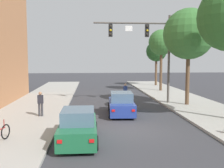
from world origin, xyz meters
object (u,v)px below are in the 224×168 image
Objects in this scene: street_tree_farthest at (156,52)px; pedestrian_sidewalk_left_walker at (40,103)px; street_tree_second at (189,34)px; pedestrian_crossing_road at (125,91)px; street_tree_third at (161,43)px; car_following_green at (78,127)px; car_lead_blue at (121,104)px; traffic_signal_mast at (148,42)px.

pedestrian_sidewalk_left_walker is at bearing -122.78° from street_tree_farthest.
street_tree_second is 16.29m from street_tree_farthest.
pedestrian_sidewalk_left_walker is 12.90m from street_tree_second.
street_tree_farthest is at bearing 64.52° from pedestrian_crossing_road.
car_following_green is at bearing -115.79° from street_tree_third.
pedestrian_sidewalk_left_walker is 0.21× the size of street_tree_second.
street_tree_second is 1.25× the size of street_tree_farthest.
street_tree_second is (8.64, 8.88, 5.23)m from car_following_green.
car_lead_blue is 6.11m from pedestrian_crossing_road.
pedestrian_crossing_road is (3.86, 12.08, 0.19)m from car_following_green.
street_tree_second is (11.36, 3.64, 4.89)m from pedestrian_sidewalk_left_walker.
street_tree_second reaches higher than pedestrian_crossing_road.
pedestrian_crossing_road is (-1.64, 2.11, -4.43)m from traffic_signal_mast.
car_following_green is 5.91m from pedestrian_sidewalk_left_walker.
pedestrian_crossing_road is (6.58, 6.85, -0.15)m from pedestrian_sidewalk_left_walker.
car_following_green is at bearing -114.60° from car_lead_blue.
traffic_signal_mast is 6.63m from car_lead_blue.
pedestrian_sidewalk_left_walker is 9.50m from pedestrian_crossing_road.
street_tree_third is at bearing 52.01° from pedestrian_crossing_road.
pedestrian_crossing_road is 0.26× the size of street_tree_farthest.
car_lead_blue and car_following_green have the same top height.
car_following_green is 13.45m from street_tree_second.
pedestrian_sidewalk_left_walker reaches higher than pedestrian_crossing_road.
pedestrian_sidewalk_left_walker is at bearing 117.43° from car_following_green.
pedestrian_sidewalk_left_walker is at bearing -171.36° from car_lead_blue.
street_tree_farthest is (1.00, 6.35, -0.86)m from street_tree_third.
street_tree_third is at bearing 67.94° from traffic_signal_mast.
car_lead_blue is at bearing -116.36° from street_tree_third.
pedestrian_crossing_road is 0.23× the size of street_tree_third.
street_tree_third is (11.77, 13.49, 4.79)m from pedestrian_sidewalk_left_walker.
traffic_signal_mast is at bearing 29.96° from pedestrian_sidewalk_left_walker.
pedestrian_sidewalk_left_walker reaches higher than car_lead_blue.
car_following_green is (-2.78, -6.07, 0.00)m from car_lead_blue.
pedestrian_crossing_road reaches higher than car_lead_blue.
street_tree_third is at bearing 48.90° from pedestrian_sidewalk_left_walker.
car_following_green is (-5.50, -9.98, -4.62)m from traffic_signal_mast.
street_tree_third reaches higher than car_following_green.
street_tree_second is at bearing -33.83° from pedestrian_crossing_road.
pedestrian_sidewalk_left_walker reaches higher than car_following_green.
car_lead_blue is 8.35m from street_tree_second.
car_lead_blue is 15.02m from street_tree_third.
car_lead_blue is 0.68× the size of street_tree_farthest.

